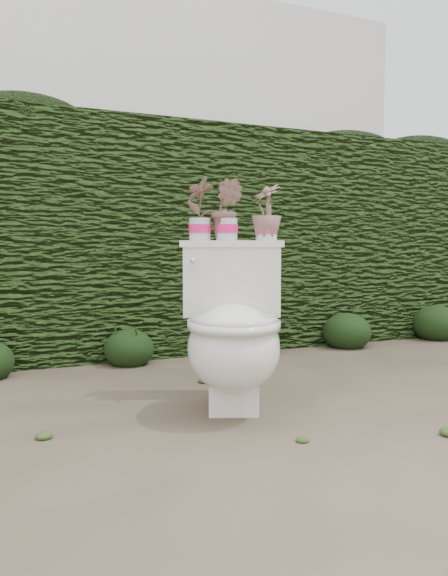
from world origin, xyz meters
name	(u,v)px	position (x,y,z in m)	size (l,w,h in m)	color
ground	(195,404)	(0.00, 0.00, 0.00)	(60.00, 60.00, 0.00)	#71624E
hedge	(115,240)	(0.00, 1.60, 0.80)	(8.00, 1.00, 1.60)	#2D4918
house_wall	(87,163)	(0.60, 6.00, 2.00)	(8.00, 3.50, 4.00)	silver
toilet	(233,333)	(0.13, -0.15, 0.36)	(0.68, 0.80, 0.78)	silver
potted_plant_left	(200,211)	(0.08, 0.13, 0.92)	(0.15, 0.10, 0.29)	#356F22
potted_plant_center	(227,212)	(0.20, 0.08, 0.92)	(0.16, 0.13, 0.28)	#356F22
potted_plant_right	(266,214)	(0.38, 0.00, 0.91)	(0.15, 0.15, 0.26)	#356F22
liriope_clump_3	(129,344)	(-0.05, 1.03, 0.13)	(0.32, 0.32, 0.25)	black
liriope_clump_4	(257,335)	(0.87, 1.04, 0.13)	(0.32, 0.32, 0.26)	black
liriope_clump_5	(347,328)	(1.60, 0.99, 0.14)	(0.36, 0.36, 0.29)	black
liriope_clump_6	(436,320)	(2.50, 1.01, 0.15)	(0.39, 0.39, 0.31)	black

